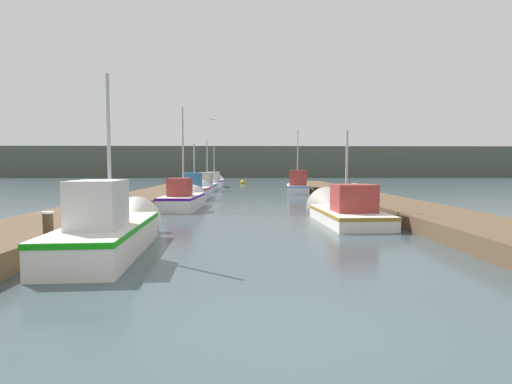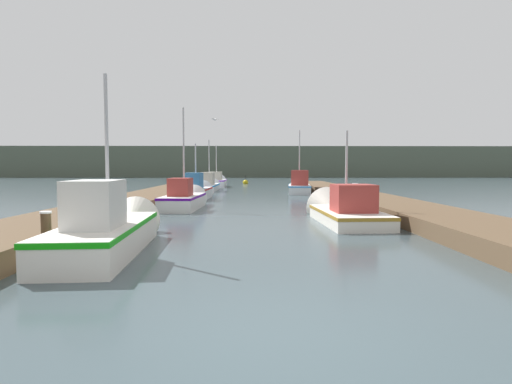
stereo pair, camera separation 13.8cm
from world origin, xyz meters
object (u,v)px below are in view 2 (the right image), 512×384
fishing_boat_1 (342,211)px  mooring_piling_0 (46,234)px  channel_buoy (245,182)px  fishing_boat_2 (185,199)px  seagull_lead (215,120)px  fishing_boat_5 (209,185)px  mooring_piling_1 (355,196)px  fishing_boat_6 (217,182)px  fishing_boat_0 (111,228)px  fishing_boat_4 (299,186)px  fishing_boat_3 (196,191)px

fishing_boat_1 → mooring_piling_0: bearing=-145.8°
mooring_piling_0 → channel_buoy: 35.88m
fishing_boat_2 → seagull_lead: 10.88m
fishing_boat_1 → fishing_boat_5: size_ratio=0.89×
fishing_boat_2 → channel_buoy: fishing_boat_2 is taller
seagull_lead → fishing_boat_5: bearing=51.9°
mooring_piling_1 → seagull_lead: bearing=123.7°
fishing_boat_6 → fishing_boat_1: bearing=-75.4°
fishing_boat_6 → mooring_piling_0: (-1.11, -29.72, 0.02)m
fishing_boat_2 → mooring_piling_1: size_ratio=4.19×
fishing_boat_0 → fishing_boat_6: 28.97m
fishing_boat_1 → mooring_piling_1: size_ratio=4.39×
fishing_boat_6 → seagull_lead: 11.16m
fishing_boat_5 → fishing_boat_6: fishing_boat_5 is taller
fishing_boat_1 → mooring_piling_1: 3.76m
fishing_boat_4 → mooring_piling_1: (1.05, -11.37, 0.06)m
channel_buoy → mooring_piling_0: bearing=-96.1°
fishing_boat_0 → mooring_piling_1: size_ratio=4.57×
fishing_boat_0 → fishing_boat_4: 20.83m
mooring_piling_0 → mooring_piling_1: mooring_piling_1 is taller
seagull_lead → fishing_boat_1: bearing=-117.9°
fishing_boat_3 → fishing_boat_5: bearing=93.2°
fishing_boat_0 → seagull_lead: size_ratio=10.79×
fishing_boat_2 → channel_buoy: 25.95m
fishing_boat_3 → mooring_piling_1: fishing_boat_3 is taller
mooring_piling_0 → mooring_piling_1: 12.71m
mooring_piling_0 → fishing_boat_4: bearing=69.0°
fishing_boat_6 → mooring_piling_0: fishing_boat_6 is taller
mooring_piling_0 → fishing_boat_6: bearing=87.9°
fishing_boat_3 → fishing_boat_6: size_ratio=0.92×
fishing_boat_3 → mooring_piling_1: 10.09m
fishing_boat_1 → mooring_piling_0: 9.37m
channel_buoy → mooring_piling_1: bearing=-79.1°
fishing_boat_0 → fishing_boat_4: fishing_boat_4 is taller
fishing_boat_2 → fishing_boat_3: fishing_boat_2 is taller
fishing_boat_2 → fishing_boat_5: 13.96m
fishing_boat_0 → fishing_boat_5: (-0.07, 23.06, -0.03)m
mooring_piling_0 → mooring_piling_1: bearing=45.6°
fishing_boat_0 → mooring_piling_1: fishing_boat_0 is taller
mooring_piling_0 → mooring_piling_1: (8.90, 9.07, 0.11)m
fishing_boat_1 → fishing_boat_6: size_ratio=1.07×
fishing_boat_0 → mooring_piling_1: (7.82, 8.33, 0.11)m
fishing_boat_4 → mooring_piling_0: 21.90m
fishing_boat_5 → mooring_piling_0: size_ratio=6.03×
fishing_boat_4 → seagull_lead: 7.61m
fishing_boat_3 → channel_buoy: size_ratio=4.06×
mooring_piling_1 → mooring_piling_0: bearing=-134.4°
fishing_boat_0 → mooring_piling_1: bearing=43.4°
fishing_boat_3 → mooring_piling_0: (-1.07, -15.45, 0.01)m
fishing_boat_3 → fishing_boat_5: fishing_boat_5 is taller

